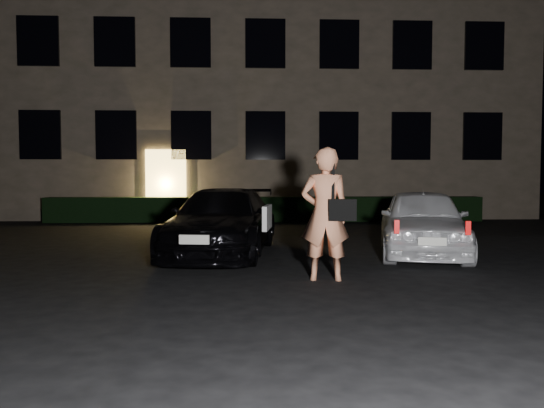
{
  "coord_description": "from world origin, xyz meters",
  "views": [
    {
      "loc": [
        -0.61,
        -7.81,
        1.57
      ],
      "look_at": [
        -0.17,
        2.0,
        1.05
      ],
      "focal_mm": 35.0,
      "sensor_mm": 36.0,
      "label": 1
    }
  ],
  "objects": [
    {
      "name": "hatch",
      "position": [
        2.83,
        2.49,
        0.67
      ],
      "size": [
        2.47,
        4.2,
        1.34
      ],
      "rotation": [
        0.0,
        0.0,
        -0.24
      ],
      "color": "white",
      "rests_on": "ground"
    },
    {
      "name": "ground",
      "position": [
        0.0,
        0.0,
        0.0
      ],
      "size": [
        80.0,
        80.0,
        0.0
      ],
      "primitive_type": "plane",
      "color": "black",
      "rests_on": "ground"
    },
    {
      "name": "building",
      "position": [
        -0.0,
        14.99,
        6.0
      ],
      "size": [
        20.0,
        8.11,
        12.0
      ],
      "color": "brown",
      "rests_on": "ground"
    },
    {
      "name": "hedge",
      "position": [
        0.0,
        10.5,
        0.42
      ],
      "size": [
        15.0,
        0.7,
        0.85
      ],
      "primitive_type": "cube",
      "color": "black",
      "rests_on": "ground"
    },
    {
      "name": "man",
      "position": [
        0.55,
        0.07,
        1.0
      ],
      "size": [
        0.83,
        0.55,
        2.0
      ],
      "rotation": [
        0.0,
        0.0,
        3.04
      ],
      "color": "#FB9B6E",
      "rests_on": "ground"
    },
    {
      "name": "sedan",
      "position": [
        -1.13,
        2.82,
        0.66
      ],
      "size": [
        2.46,
        4.75,
        1.31
      ],
      "rotation": [
        0.0,
        0.0,
        -0.14
      ],
      "color": "black",
      "rests_on": "ground"
    }
  ]
}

